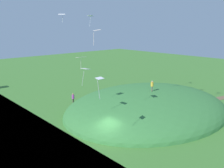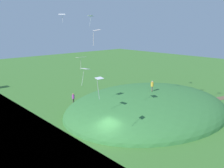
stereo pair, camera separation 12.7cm
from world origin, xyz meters
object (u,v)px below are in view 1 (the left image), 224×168
at_px(person_with_child, 152,85).
at_px(kite_10, 85,70).
at_px(kite_1, 97,31).
at_px(kite_9, 90,16).
at_px(kite_3, 62,15).
at_px(person_watching_kites, 73,97).
at_px(kite_7, 81,58).
at_px(kite_2, 100,80).

relative_size(person_with_child, kite_10, 0.83).
distance_m(person_with_child, kite_1, 15.30).
bearing_deg(person_with_child, kite_9, -91.93).
height_order(person_with_child, kite_10, kite_10).
height_order(kite_1, kite_10, kite_1).
relative_size(person_with_child, kite_3, 1.30).
relative_size(kite_1, kite_9, 0.94).
bearing_deg(person_with_child, kite_1, -16.47).
bearing_deg(kite_9, person_with_child, -63.85).
bearing_deg(kite_9, person_watching_kites, 139.66).
bearing_deg(kite_9, kite_7, -135.05).
distance_m(kite_7, kite_9, 10.95).
bearing_deg(kite_2, kite_7, 66.67).
bearing_deg(kite_2, kite_1, 54.56).
distance_m(kite_9, kite_10, 14.38).
xyz_separation_m(kite_7, kite_10, (-1.65, -3.08, -0.88)).
xyz_separation_m(kite_1, kite_10, (-0.24, 1.77, -4.14)).
height_order(kite_2, kite_10, kite_10).
relative_size(person_with_child, kite_7, 0.99).
relative_size(person_watching_kites, kite_10, 0.93).
bearing_deg(kite_10, person_with_child, 3.73).
height_order(kite_1, kite_2, kite_1).
bearing_deg(person_with_child, kite_10, -24.36).
xyz_separation_m(person_watching_kites, kite_7, (-4.43, -8.86, 7.88)).
bearing_deg(person_watching_kites, person_with_child, 116.13).
bearing_deg(kite_7, person_watching_kites, 63.46).
xyz_separation_m(person_with_child, person_watching_kites, (-6.85, 11.10, -3.00)).
distance_m(person_watching_kites, kite_7, 12.66).
height_order(person_with_child, person_watching_kites, person_with_child).
bearing_deg(kite_3, person_with_child, -51.04).
relative_size(person_watching_kites, kite_2, 0.87).
xyz_separation_m(person_with_child, kite_1, (-12.69, -2.61, 8.13)).
xyz_separation_m(kite_1, kite_7, (1.41, 4.84, -3.26)).
bearing_deg(kite_7, person_with_child, -11.21).
xyz_separation_m(kite_1, kite_9, (8.24, 11.66, 1.92)).
height_order(kite_2, kite_9, kite_9).
relative_size(kite_2, kite_3, 1.68).
distance_m(person_watching_kites, kite_1, 18.60).
bearing_deg(person_watching_kites, kite_3, 10.09).
bearing_deg(kite_10, kite_7, 61.76).
relative_size(person_watching_kites, kite_3, 1.46).
distance_m(person_watching_kites, kite_3, 13.38).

